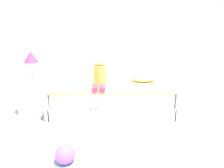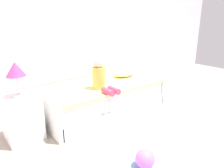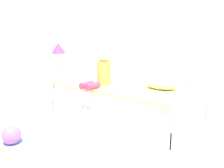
# 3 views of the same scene
# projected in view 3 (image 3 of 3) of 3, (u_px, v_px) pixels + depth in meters

# --- Properties ---
(wall_rear) EXTENTS (7.20, 0.10, 2.90)m
(wall_rear) POSITION_uv_depth(u_px,v_px,m) (157.00, 18.00, 3.51)
(wall_rear) COLOR white
(wall_rear) RESTS_ON ground
(bed) EXTENTS (2.11, 1.00, 0.50)m
(bed) POSITION_uv_depth(u_px,v_px,m) (122.00, 101.00, 3.45)
(bed) COLOR white
(bed) RESTS_ON ground
(nightstand) EXTENTS (0.44, 0.44, 0.60)m
(nightstand) POSITION_uv_depth(u_px,v_px,m) (60.00, 85.00, 4.21)
(nightstand) COLOR white
(nightstand) RESTS_ON ground
(table_lamp) EXTENTS (0.24, 0.24, 0.45)m
(table_lamp) POSITION_uv_depth(u_px,v_px,m) (58.00, 49.00, 4.06)
(table_lamp) COLOR silver
(table_lamp) RESTS_ON nightstand
(child_figure) EXTENTS (0.20, 0.51, 0.50)m
(child_figure) POSITION_uv_depth(u_px,v_px,m) (102.00, 71.00, 3.28)
(child_figure) COLOR gold
(child_figure) RESTS_ON bed
(pillow) EXTENTS (0.44, 0.30, 0.13)m
(pillow) POSITION_uv_depth(u_px,v_px,m) (161.00, 84.00, 3.11)
(pillow) COLOR #F2E58C
(pillow) RESTS_ON bed
(toy_ball) EXTENTS (0.22, 0.22, 0.22)m
(toy_ball) POSITION_uv_depth(u_px,v_px,m) (11.00, 135.00, 2.65)
(toy_ball) COLOR #CC66D8
(toy_ball) RESTS_ON ground
(area_rug) EXTENTS (1.60, 1.10, 0.01)m
(area_rug) POSITION_uv_depth(u_px,v_px,m) (60.00, 155.00, 2.42)
(area_rug) COLOR #7AA8CC
(area_rug) RESTS_ON ground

